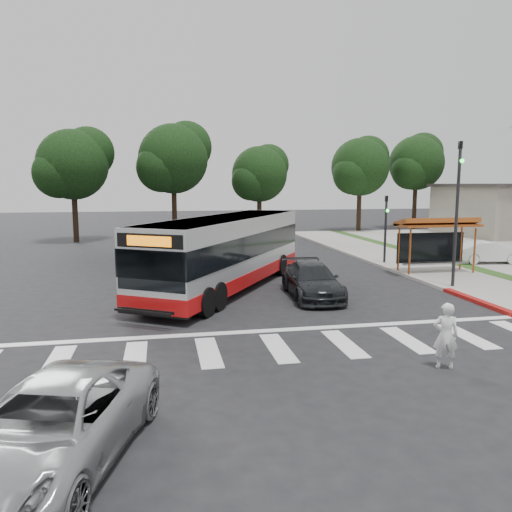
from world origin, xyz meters
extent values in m
plane|color=black|center=(0.00, 0.00, 0.00)|extent=(140.00, 140.00, 0.00)
cube|color=gray|center=(11.00, 8.00, 0.06)|extent=(4.00, 40.00, 0.12)
cube|color=#9E9991|center=(9.00, 8.00, 0.07)|extent=(0.30, 40.00, 0.15)
cube|color=maroon|center=(9.00, -2.00, 0.08)|extent=(0.32, 6.00, 0.15)
cube|color=silver|center=(0.00, -5.00, 0.01)|extent=(18.00, 2.60, 0.01)
cylinder|color=#974619|center=(9.00, 4.40, 1.27)|extent=(0.10, 0.10, 2.30)
cylinder|color=#974619|center=(12.60, 4.40, 1.27)|extent=(0.10, 0.10, 2.30)
cylinder|color=#974619|center=(9.00, 5.60, 1.27)|extent=(0.10, 0.10, 2.30)
cylinder|color=#974619|center=(12.60, 5.60, 1.27)|extent=(0.10, 0.10, 2.30)
cube|color=#974619|center=(10.80, 5.00, 2.57)|extent=(4.20, 1.60, 0.12)
cube|color=#974619|center=(10.80, 5.05, 2.72)|extent=(4.20, 1.32, 0.51)
cube|color=black|center=(10.80, 5.60, 1.32)|extent=(3.80, 0.06, 1.60)
cube|color=gray|center=(10.80, 5.00, 0.57)|extent=(3.60, 0.40, 0.08)
cylinder|color=black|center=(9.60, 1.50, 3.25)|extent=(0.14, 0.14, 6.50)
imported|color=black|center=(9.60, 1.50, 6.00)|extent=(0.16, 0.20, 1.00)
sphere|color=#19E533|center=(9.60, 1.32, 5.65)|extent=(0.18, 0.18, 0.18)
cylinder|color=black|center=(9.60, 8.50, 2.00)|extent=(0.14, 0.14, 4.00)
imported|color=black|center=(9.60, 8.50, 3.50)|extent=(0.16, 0.20, 1.00)
sphere|color=#19E533|center=(9.60, 8.32, 3.15)|extent=(0.18, 0.18, 0.18)
cylinder|color=black|center=(16.00, 28.00, 2.30)|extent=(0.44, 0.44, 4.40)
sphere|color=black|center=(16.00, 28.00, 6.30)|extent=(5.60, 5.60, 5.60)
sphere|color=black|center=(17.12, 28.84, 7.30)|extent=(4.20, 4.20, 4.20)
sphere|color=black|center=(15.02, 27.30, 5.60)|extent=(3.92, 3.92, 3.92)
cylinder|color=black|center=(23.00, 30.00, 2.42)|extent=(0.44, 0.44, 4.84)
sphere|color=black|center=(23.00, 30.00, 6.82)|extent=(5.60, 5.60, 5.60)
sphere|color=black|center=(24.12, 30.84, 7.92)|extent=(4.20, 4.20, 4.20)
sphere|color=black|center=(22.02, 29.30, 6.05)|extent=(3.92, 3.92, 3.92)
cylinder|color=black|center=(-2.00, 26.00, 2.42)|extent=(0.44, 0.44, 4.84)
sphere|color=black|center=(-2.00, 26.00, 6.82)|extent=(6.00, 6.00, 6.00)
sphere|color=black|center=(-0.80, 26.90, 7.92)|extent=(4.50, 4.50, 4.50)
sphere|color=black|center=(-3.05, 25.25, 6.05)|extent=(4.20, 4.20, 4.20)
cylinder|color=black|center=(6.00, 28.00, 1.98)|extent=(0.44, 0.44, 3.96)
sphere|color=black|center=(6.00, 28.00, 5.58)|extent=(5.20, 5.20, 5.20)
sphere|color=black|center=(7.04, 28.78, 6.48)|extent=(3.90, 3.90, 3.90)
sphere|color=black|center=(5.09, 27.35, 4.95)|extent=(3.64, 3.64, 3.64)
cylinder|color=black|center=(-10.00, 24.00, 2.20)|extent=(0.44, 0.44, 4.40)
sphere|color=black|center=(-10.00, 24.00, 6.20)|extent=(5.60, 5.60, 5.60)
sphere|color=black|center=(-8.88, 24.84, 7.20)|extent=(4.20, 4.20, 4.20)
sphere|color=black|center=(-10.98, 23.30, 5.50)|extent=(3.92, 3.92, 3.92)
imported|color=white|center=(3.81, -7.33, 0.86)|extent=(0.73, 0.60, 1.71)
imported|color=#212427|center=(2.88, 1.06, 0.69)|extent=(2.24, 4.89, 1.39)
imported|color=#A1A5A6|center=(-5.08, -10.19, 0.71)|extent=(3.73, 5.57, 1.42)
imported|color=silver|center=(15.50, 7.26, 0.73)|extent=(4.00, 1.85, 1.27)
camera|label=1|loc=(-3.22, -18.42, 4.66)|focal=35.00mm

